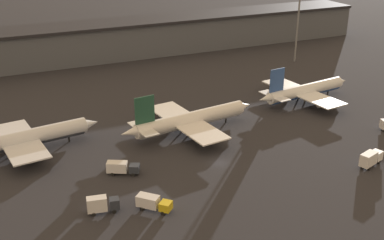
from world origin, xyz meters
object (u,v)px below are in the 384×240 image
Objects in this scene: airplane_2 at (304,91)px; service_vehicle_3 at (122,167)px; airplane_0 at (24,139)px; service_vehicle_0 at (371,158)px; service_vehicle_2 at (153,203)px; airplane_1 at (190,120)px; service_vehicle_1 at (102,204)px.

service_vehicle_3 is at bearing -169.33° from airplane_2.
service_vehicle_0 is (76.49, -43.12, -1.63)m from airplane_0.
service_vehicle_2 is at bearing 158.22° from service_vehicle_0.
airplane_0 is 29.36m from service_vehicle_3.
service_vehicle_0 is at bearing -36.73° from airplane_0.
service_vehicle_1 is at bearing -145.59° from airplane_1.
airplane_0 is 89.11m from airplane_2.
service_vehicle_2 is (21.08, -39.11, -1.96)m from airplane_0.
service_vehicle_3 is at bearing 141.80° from service_vehicle_0.
service_vehicle_0 reaches higher than service_vehicle_1.
service_vehicle_2 is at bearing -8.12° from service_vehicle_1.
service_vehicle_0 is 55.56m from service_vehicle_2.
airplane_2 is 73.11m from service_vehicle_3.
service_vehicle_0 is at bearing -113.34° from airplane_2.
airplane_1 reaches higher than service_vehicle_2.
airplane_2 is at bearing -6.81° from airplane_0.
airplane_0 is 87.83m from service_vehicle_0.
airplane_1 is at bearing 113.25° from service_vehicle_0.
airplane_1 is at bearing -178.58° from airplane_2.
service_vehicle_2 is at bearing -69.00° from airplane_0.
service_vehicle_1 is (-78.01, -36.58, -1.43)m from airplane_2.
service_vehicle_0 reaches higher than service_vehicle_2.
service_vehicle_3 is (19.60, -21.78, -1.95)m from airplane_0.
service_vehicle_0 is (-12.61, -43.92, -1.42)m from airplane_2.
airplane_0 is 37.51m from service_vehicle_1.
airplane_0 reaches higher than service_vehicle_1.
service_vehicle_1 is at bearing -152.93° from service_vehicle_2.
service_vehicle_3 is at bearing -55.34° from airplane_0.
airplane_0 reaches higher than service_vehicle_0.
airplane_1 is at bearing 100.27° from service_vehicle_2.
service_vehicle_0 is 65.80m from service_vehicle_1.
airplane_1 is 5.38× the size of service_vehicle_3.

